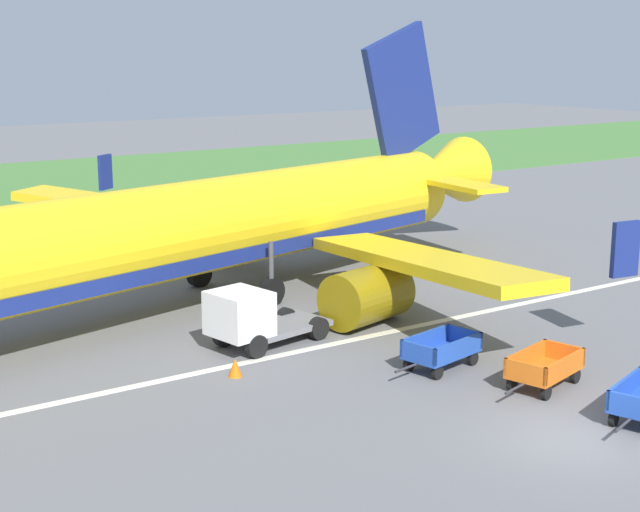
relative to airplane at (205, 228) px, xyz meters
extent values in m
plane|color=slate|center=(1.63, -17.37, -3.05)|extent=(220.00, 220.00, 0.00)
cube|color=silver|center=(1.63, -7.35, -3.05)|extent=(120.00, 0.36, 0.01)
cylinder|color=yellow|center=(-1.00, -0.24, 0.10)|extent=(30.03, 10.66, 3.70)
cube|color=navy|center=(-1.00, -0.24, -0.92)|extent=(27.07, 9.77, 0.56)
cone|color=yellow|center=(15.67, 3.79, 0.60)|extent=(5.20, 4.48, 3.52)
cube|color=yellow|center=(4.97, -7.39, -0.57)|extent=(4.47, 13.24, 1.35)
cube|color=navy|center=(9.06, -13.09, 0.38)|extent=(1.12, 0.36, 1.90)
cylinder|color=#856D0E|center=(3.41, -6.16, -1.92)|extent=(3.60, 2.79, 2.10)
cube|color=yellow|center=(1.04, 8.84, -0.57)|extent=(9.68, 12.08, 1.35)
cube|color=navy|center=(2.07, 15.78, 0.38)|extent=(1.01, 0.80, 1.90)
cylinder|color=#856D0E|center=(0.21, 7.04, -1.92)|extent=(3.60, 2.79, 2.10)
cube|color=navy|center=(12.41, 3.01, 4.85)|extent=(5.89, 1.76, 6.88)
cube|color=yellow|center=(13.36, -0.06, 0.70)|extent=(2.19, 5.32, 0.24)
cube|color=yellow|center=(11.85, 6.16, 0.70)|extent=(4.26, 5.37, 0.24)
cylinder|color=#4C4C51|center=(1.95, -1.79, -1.48)|extent=(0.20, 0.20, 2.04)
cylinder|color=black|center=(1.95, -1.79, -2.50)|extent=(1.18, 0.70, 1.10)
cylinder|color=#4C4C51|center=(0.91, 2.48, -1.48)|extent=(0.20, 0.20, 2.04)
cylinder|color=black|center=(0.91, 2.48, -2.50)|extent=(1.18, 0.70, 1.10)
cube|color=#234CB2|center=(4.13, -17.13, -2.26)|extent=(2.41, 0.85, 0.55)
cube|color=#234CB2|center=(3.19, -18.11, -2.26)|extent=(0.52, 1.36, 0.55)
cylinder|color=#2D2D33|center=(2.61, -18.29, -2.61)|extent=(0.98, 0.38, 0.08)
cylinder|color=black|center=(3.27, -17.50, -2.83)|extent=(0.47, 0.29, 0.44)
cylinder|color=black|center=(5.05, -16.93, -2.83)|extent=(0.47, 0.29, 0.44)
cube|color=orange|center=(3.97, -14.35, -2.57)|extent=(2.77, 1.99, 0.08)
cube|color=orange|center=(4.14, -14.98, -2.26)|extent=(2.44, 0.73, 0.55)
cube|color=orange|center=(3.81, -13.72, -2.26)|extent=(2.44, 0.73, 0.55)
cube|color=orange|center=(2.81, -14.65, -2.26)|extent=(0.45, 1.38, 0.55)
cube|color=orange|center=(5.13, -14.05, -2.26)|extent=(0.45, 1.38, 0.55)
cylinder|color=#2D2D33|center=(2.23, -14.80, -2.61)|extent=(0.99, 0.33, 0.08)
cylinder|color=black|center=(3.21, -15.13, -2.83)|extent=(0.47, 0.27, 0.44)
cylinder|color=black|center=(2.92, -14.04, -2.83)|extent=(0.47, 0.27, 0.44)
cylinder|color=black|center=(5.02, -14.65, -2.83)|extent=(0.47, 0.27, 0.44)
cylinder|color=black|center=(4.74, -13.57, -2.83)|extent=(0.47, 0.27, 0.44)
cube|color=#234CB2|center=(2.53, -11.31, -2.57)|extent=(2.72, 1.86, 0.08)
cube|color=#234CB2|center=(2.66, -11.94, -2.26)|extent=(2.47, 0.58, 0.55)
cube|color=#234CB2|center=(2.40, -10.67, -2.26)|extent=(2.47, 0.58, 0.55)
cube|color=#234CB2|center=(1.35, -11.54, -2.26)|extent=(0.37, 1.39, 0.55)
cube|color=#234CB2|center=(3.71, -11.07, -2.26)|extent=(0.37, 1.39, 0.55)
cylinder|color=#2D2D33|center=(0.77, -11.66, -2.61)|extent=(1.00, 0.27, 0.08)
cylinder|color=black|center=(1.72, -12.04, -2.83)|extent=(0.46, 0.24, 0.44)
cylinder|color=black|center=(1.50, -10.94, -2.83)|extent=(0.46, 0.24, 0.44)
cylinder|color=black|center=(3.56, -11.67, -2.83)|extent=(0.46, 0.24, 0.44)
cylinder|color=black|center=(3.34, -10.57, -2.83)|extent=(0.46, 0.24, 0.44)
cube|color=slate|center=(-0.08, -5.91, -2.55)|extent=(3.38, 2.41, 0.20)
cube|color=white|center=(-2.02, -6.26, -1.70)|extent=(2.01, 2.17, 1.50)
cube|color=#19232D|center=(-2.81, -6.40, -1.55)|extent=(0.36, 1.60, 0.67)
cylinder|color=black|center=(-1.88, -7.10, -2.65)|extent=(0.84, 0.43, 0.80)
cylinder|color=black|center=(-2.18, -5.42, -2.65)|extent=(0.84, 0.43, 0.80)
cylinder|color=black|center=(0.95, -6.60, -2.65)|extent=(0.84, 0.43, 0.80)
cylinder|color=black|center=(0.65, -4.91, -2.65)|extent=(0.84, 0.43, 0.80)
cone|color=orange|center=(-3.34, -8.29, -2.76)|extent=(0.44, 0.44, 0.58)
camera|label=1|loc=(-16.69, -32.61, 7.00)|focal=52.29mm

